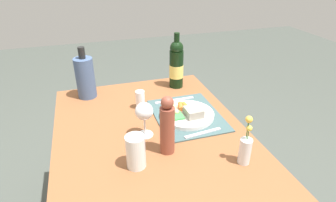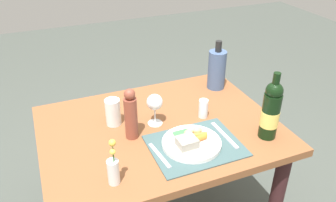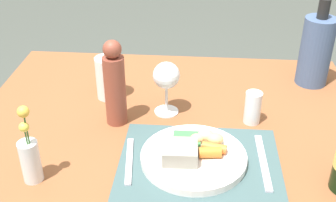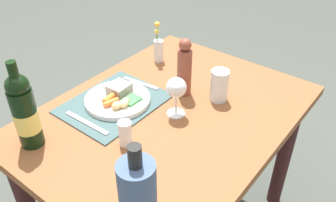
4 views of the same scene
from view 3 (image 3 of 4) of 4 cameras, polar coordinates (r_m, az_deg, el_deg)
name	(u,v)px [view 3 (image 3 of 4)]	position (r m, az deg, el deg)	size (l,w,h in m)	color
dining_table	(170,150)	(1.30, 0.20, -6.41)	(1.11, 0.83, 0.71)	brown
placemat	(199,164)	(1.07, 4.15, -8.22)	(0.39, 0.31, 0.01)	#3B5557
dinner_plate	(193,155)	(1.06, 3.34, -7.08)	(0.26, 0.26, 0.06)	white
fork	(129,161)	(1.07, -5.11, -7.82)	(0.02, 0.18, 0.01)	silver
knife	(263,162)	(1.09, 12.39, -7.79)	(0.02, 0.21, 0.01)	silver
wine_glass	(166,77)	(1.20, -0.21, 3.15)	(0.08, 0.08, 0.16)	white
cooler_bottle	(316,50)	(1.44, 18.88, 6.33)	(0.10, 0.10, 0.28)	#425981
flower_vase	(30,155)	(1.03, -17.73, -6.84)	(0.05, 0.05, 0.20)	silver
water_tumbler	(108,80)	(1.32, -7.89, 2.74)	(0.07, 0.07, 0.13)	silver
pepper_mill	(115,85)	(1.17, -7.02, 2.14)	(0.06, 0.06, 0.25)	brown
salt_shaker	(253,108)	(1.21, 11.10, -0.93)	(0.05, 0.05, 0.09)	white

